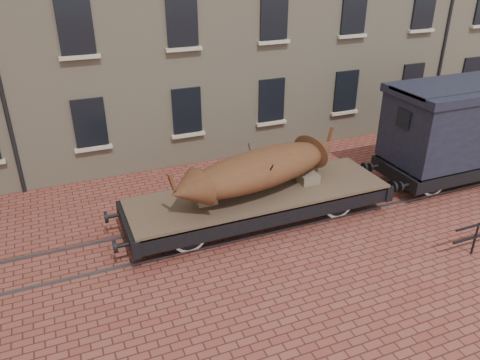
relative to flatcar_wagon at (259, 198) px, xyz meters
name	(u,v)px	position (x,y,z in m)	size (l,w,h in m)	color
ground	(308,211)	(1.79, 0.00, -0.84)	(90.00, 90.00, 0.00)	brown
rail_track	(309,210)	(1.79, 0.00, -0.81)	(30.00, 1.52, 0.06)	#59595E
flatcar_wagon	(259,198)	(0.00, 0.00, 0.00)	(8.94, 2.42, 1.35)	brown
iron_boat	(260,169)	(0.02, 0.00, 0.98)	(5.93, 2.80, 1.46)	brown
goods_van	(471,120)	(8.12, 0.00, 1.41)	(6.96, 2.54, 3.60)	black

